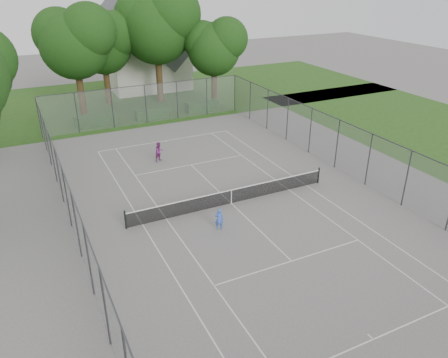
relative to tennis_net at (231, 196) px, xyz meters
name	(u,v)px	position (x,y,z in m)	size (l,w,h in m)	color
ground	(231,203)	(0.00, 0.00, -0.51)	(120.00, 120.00, 0.00)	slate
grass_far	(123,99)	(0.00, 26.00, -0.51)	(60.00, 20.00, 0.00)	#224714
court_markings	(231,203)	(0.00, 0.00, -0.50)	(11.03, 23.83, 0.01)	silver
tennis_net	(231,196)	(0.00, 0.00, 0.00)	(12.87, 0.10, 1.10)	black
perimeter_fence	(232,176)	(0.00, 0.00, 1.30)	(18.08, 34.08, 3.52)	#38383D
tree_far_left	(75,39)	(-4.63, 22.15, 6.53)	(7.13, 6.51, 10.25)	#3B2915
tree_far_midleft	(103,41)	(-1.57, 24.88, 5.83)	(6.43, 5.87, 9.24)	#3B2915
tree_far_midright	(157,22)	(3.59, 23.39, 7.47)	(8.08, 7.37, 11.61)	#3B2915
tree_far_right	(215,45)	(8.35, 20.15, 5.43)	(6.02, 5.50, 8.66)	#3B2915
hedge_left	(96,120)	(-4.30, 18.50, -0.05)	(3.70, 1.11, 0.92)	#1C4416
hedge_mid	(152,114)	(0.81, 18.01, -0.03)	(3.07, 0.88, 0.96)	#1C4416
hedge_right	(202,106)	(5.99, 18.24, -0.03)	(3.20, 1.17, 0.96)	#1C4416
house	(146,50)	(4.09, 29.65, 3.85)	(8.71, 6.75, 10.84)	beige
girl_player	(219,219)	(-1.88, -2.24, 0.11)	(0.45, 0.30, 1.24)	blue
woman_player	(159,152)	(-1.78, 8.07, 0.22)	(0.71, 0.55, 1.46)	#7E2A71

